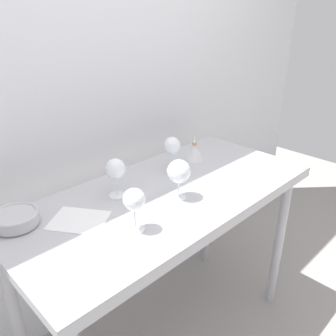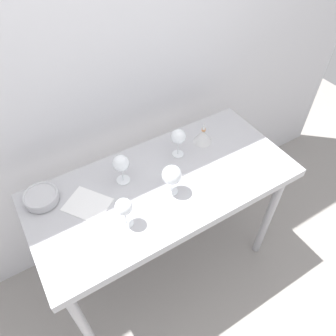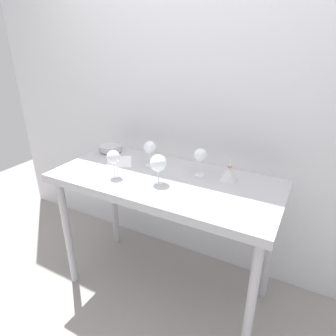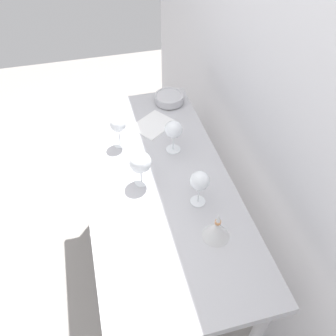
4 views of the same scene
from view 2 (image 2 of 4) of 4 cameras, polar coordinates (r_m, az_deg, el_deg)
ground_plane at (r=2.42m, az=-0.58°, el=-16.49°), size 6.00×6.00×0.00m
back_wall at (r=1.76m, az=-9.53°, el=16.83°), size 3.80×0.04×2.60m
steel_counter at (r=1.74m, az=-0.67°, el=-4.78°), size 1.40×0.65×0.90m
wine_glass_near_left at (r=1.42m, az=-7.90°, el=-7.02°), size 0.08×0.08×0.17m
wine_glass_far_left at (r=1.60m, az=-8.40°, el=0.74°), size 0.09×0.09×0.17m
wine_glass_far_right at (r=1.72m, az=1.85°, el=5.49°), size 0.08×0.08×0.17m
wine_glass_near_center at (r=1.53m, az=0.52°, el=-1.41°), size 0.10×0.10×0.17m
tasting_sheet_upper at (r=1.62m, az=-14.16°, el=-6.31°), size 0.25×0.26×0.00m
tasting_bowl at (r=1.68m, az=-21.67°, el=-4.87°), size 0.17×0.17×0.05m
decanter_funnel at (r=1.87m, az=6.26°, el=5.71°), size 0.11×0.11×0.14m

